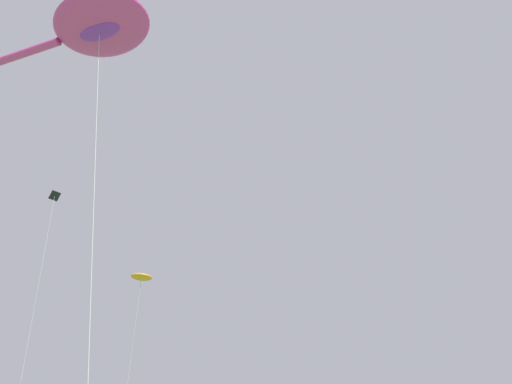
{
  "coord_description": "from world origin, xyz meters",
  "views": [
    {
      "loc": [
        -7.07,
        1.86,
        1.73
      ],
      "look_at": [
        0.83,
        7.73,
        8.38
      ],
      "focal_mm": 36.2,
      "sensor_mm": 36.0,
      "label": 1
    }
  ],
  "objects": [
    {
      "name": "small_kite_box_yellow",
      "position": [
        8.46,
        30.42,
        18.78
      ],
      "size": [
        0.72,
        2.7,
        21.74
      ],
      "rotation": [
        0.0,
        0.0,
        1.38
      ],
      "color": "black",
      "rests_on": "ground"
    },
    {
      "name": "small_kite_bird_shape",
      "position": [
        2.23,
        13.01,
        7.95
      ],
      "size": [
        1.62,
        1.81,
        8.28
      ],
      "rotation": [
        0.0,
        0.0,
        2.5
      ],
      "color": "orange",
      "rests_on": "ground"
    },
    {
      "name": "big_show_kite",
      "position": [
        0.14,
        15.33,
        19.36
      ],
      "size": [
        4.25,
        8.82,
        19.88
      ],
      "rotation": [
        0.0,
        0.0,
        -1.29
      ],
      "color": "#CC3899",
      "rests_on": "ground"
    }
  ]
}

